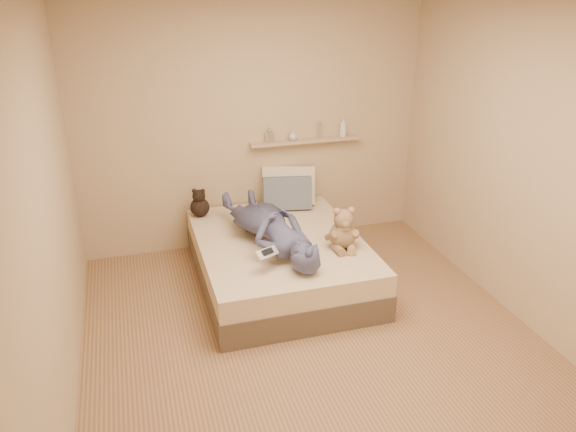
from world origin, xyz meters
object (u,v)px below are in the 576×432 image
object	(u,v)px
teddy_bear	(343,232)
person	(270,227)
dark_plush	(200,204)
pillow_grey	(287,193)
wall_shelf	(306,141)
game_console	(267,253)
pillow_cream	(289,185)
bed	(280,260)

from	to	relation	value
teddy_bear	person	size ratio (longest dim) A/B	0.27
dark_plush	pillow_grey	size ratio (longest dim) A/B	0.60
teddy_bear	wall_shelf	size ratio (longest dim) A/B	0.33
teddy_bear	pillow_grey	world-z (taller)	teddy_bear
game_console	dark_plush	bearing A→B (deg)	105.65
pillow_grey	wall_shelf	size ratio (longest dim) A/B	0.42
pillow_cream	person	xyz separation A→B (m)	(-0.45, -0.91, -0.02)
teddy_bear	pillow_grey	xyz separation A→B (m)	(-0.21, 1.03, 0.00)
game_console	pillow_grey	xyz separation A→B (m)	(0.54, 1.25, -0.00)
dark_plush	pillow_grey	distance (m)	0.91
pillow_cream	wall_shelf	size ratio (longest dim) A/B	0.46
person	wall_shelf	bearing A→B (deg)	-135.37
pillow_cream	person	world-z (taller)	pillow_cream
wall_shelf	person	bearing A→B (deg)	-123.62
teddy_bear	person	world-z (taller)	teddy_bear
game_console	wall_shelf	bearing A→B (deg)	61.14
pillow_cream	dark_plush	bearing A→B (deg)	-174.74
game_console	wall_shelf	xyz separation A→B (m)	(0.81, 1.47, 0.48)
teddy_bear	pillow_grey	bearing A→B (deg)	101.57
pillow_grey	person	xyz separation A→B (m)	(-0.39, -0.77, 0.01)
teddy_bear	dark_plush	xyz separation A→B (m)	(-1.12, 1.09, -0.04)
bed	game_console	bearing A→B (deg)	-114.91
teddy_bear	dark_plush	world-z (taller)	teddy_bear
game_console	dark_plush	xyz separation A→B (m)	(-0.37, 1.31, -0.04)
game_console	teddy_bear	world-z (taller)	teddy_bear
teddy_bear	person	bearing A→B (deg)	156.52
teddy_bear	pillow_cream	size ratio (longest dim) A/B	0.73
pillow_grey	person	size ratio (longest dim) A/B	0.34
game_console	pillow_cream	size ratio (longest dim) A/B	0.38
teddy_bear	wall_shelf	bearing A→B (deg)	87.36
teddy_bear	dark_plush	bearing A→B (deg)	135.91
game_console	pillow_cream	distance (m)	1.52
bed	pillow_cream	xyz separation A→B (m)	(0.34, 0.83, 0.43)
pillow_cream	game_console	bearing A→B (deg)	-113.22
bed	game_console	size ratio (longest dim) A/B	9.04
wall_shelf	bed	bearing A→B (deg)	-121.18
pillow_cream	wall_shelf	xyz separation A→B (m)	(0.21, 0.08, 0.45)
person	wall_shelf	size ratio (longest dim) A/B	1.23
bed	pillow_grey	xyz separation A→B (m)	(0.28, 0.69, 0.40)
person	wall_shelf	xyz separation A→B (m)	(0.66, 0.99, 0.47)
game_console	pillow_cream	world-z (taller)	pillow_cream
pillow_cream	pillow_grey	distance (m)	0.15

